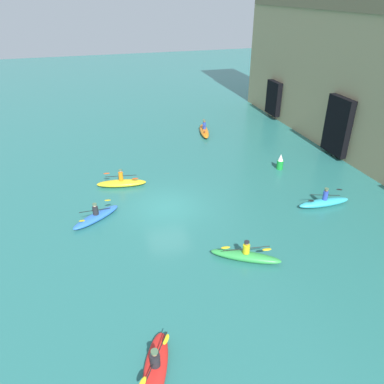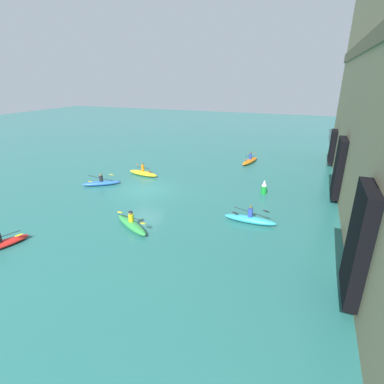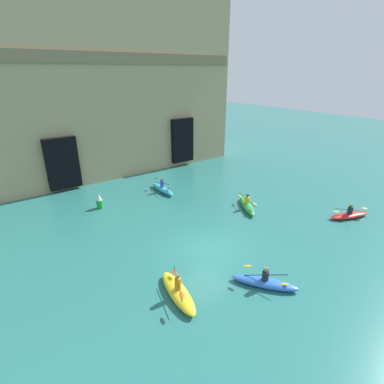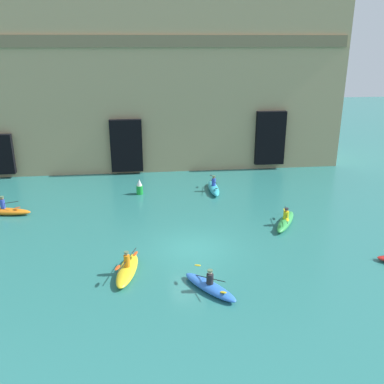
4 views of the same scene
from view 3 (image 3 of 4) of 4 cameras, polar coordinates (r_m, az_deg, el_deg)
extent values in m
plane|color=#28706B|center=(17.65, 2.77, -10.77)|extent=(120.00, 120.00, 0.00)
cube|color=tan|center=(29.32, -24.99, 18.01)|extent=(34.87, 5.58, 16.84)
cube|color=#79674A|center=(26.55, -24.26, 22.47)|extent=(34.18, 0.24, 0.91)
cube|color=black|center=(27.19, -23.48, 5.06)|extent=(2.60, 0.70, 4.31)
cube|color=black|center=(31.90, -1.94, 9.84)|extent=(2.51, 0.70, 4.54)
ellipsoid|color=blue|center=(15.34, 13.65, -16.43)|extent=(2.42, 2.98, 0.37)
cylinder|color=#232328|center=(15.09, 13.80, -15.18)|extent=(0.32, 0.32, 0.48)
sphere|color=beige|center=(14.89, 13.92, -14.15)|extent=(0.20, 0.20, 0.20)
cylinder|color=#4C6B4C|center=(14.84, 13.95, -13.90)|extent=(0.25, 0.25, 0.06)
cylinder|color=black|center=(15.07, 13.81, -15.11)|extent=(1.07, 1.73, 0.64)
ellipsoid|color=yellow|center=(15.20, 17.12, -16.44)|extent=(0.38, 0.47, 0.18)
ellipsoid|color=yellow|center=(15.01, 10.50, -13.71)|extent=(0.38, 0.47, 0.18)
ellipsoid|color=red|center=(23.70, 27.74, -3.98)|extent=(3.07, 1.77, 0.33)
cylinder|color=#232328|center=(23.54, 27.92, -3.09)|extent=(0.35, 0.35, 0.48)
sphere|color=#9E704C|center=(23.41, 28.07, -2.33)|extent=(0.20, 0.20, 0.20)
cylinder|color=#4C6B4C|center=(23.38, 28.10, -2.14)|extent=(0.26, 0.26, 0.06)
cylinder|color=black|center=(23.53, 27.93, -3.03)|extent=(1.81, 1.29, 0.30)
ellipsoid|color=yellow|center=(23.12, 25.76, -3.39)|extent=(0.47, 0.40, 0.10)
ellipsoid|color=yellow|center=(23.98, 30.01, -2.69)|extent=(0.47, 0.40, 0.10)
ellipsoid|color=green|center=(22.74, 10.39, -2.54)|extent=(2.31, 3.26, 0.43)
cylinder|color=gold|center=(22.56, 10.46, -1.52)|extent=(0.34, 0.34, 0.46)
sphere|color=#9E704C|center=(22.43, 10.52, -0.76)|extent=(0.20, 0.20, 0.20)
cylinder|color=#232328|center=(22.40, 10.53, -0.57)|extent=(0.25, 0.25, 0.06)
cylinder|color=black|center=(22.55, 10.47, -1.47)|extent=(0.58, 2.16, 0.23)
ellipsoid|color=yellow|center=(21.77, 11.86, -2.22)|extent=(0.28, 0.47, 0.09)
ellipsoid|color=yellow|center=(23.35, 9.16, -0.77)|extent=(0.28, 0.47, 0.09)
ellipsoid|color=yellow|center=(14.41, -2.67, -18.56)|extent=(1.39, 3.31, 0.41)
cylinder|color=orange|center=(14.09, -2.71, -17.02)|extent=(0.29, 0.29, 0.59)
sphere|color=tan|center=(13.84, -2.74, -15.78)|extent=(0.18, 0.18, 0.18)
cylinder|color=#4C6B4C|center=(13.80, -2.74, -15.54)|extent=(0.23, 0.23, 0.06)
cylinder|color=black|center=(14.07, -2.71, -16.92)|extent=(0.91, 1.97, 0.32)
ellipsoid|color=#D84C19|center=(13.27, -1.97, -19.05)|extent=(0.35, 0.48, 0.11)
ellipsoid|color=#D84C19|center=(14.88, -3.35, -15.02)|extent=(0.35, 0.48, 0.11)
ellipsoid|color=#33B2C6|center=(25.51, -5.67, 0.55)|extent=(0.76, 3.31, 0.44)
cylinder|color=#2D47B7|center=(25.33, -5.71, 1.57)|extent=(0.29, 0.29, 0.54)
sphere|color=#9E704C|center=(25.20, -5.74, 2.36)|extent=(0.20, 0.20, 0.20)
cylinder|color=#4C6B4C|center=(25.18, -5.75, 2.53)|extent=(0.25, 0.25, 0.06)
cylinder|color=black|center=(25.32, -5.71, 1.63)|extent=(0.15, 2.14, 0.48)
ellipsoid|color=black|center=(26.00, -6.91, 2.61)|extent=(0.20, 0.45, 0.14)
ellipsoid|color=black|center=(24.66, -4.45, 0.60)|extent=(0.20, 0.45, 0.14)
cylinder|color=green|center=(23.37, -17.16, -2.21)|extent=(0.47, 0.47, 0.64)
cone|color=white|center=(23.15, -17.32, -0.93)|extent=(0.40, 0.40, 0.50)
camera|label=1|loc=(29.28, 42.13, 20.78)|focal=35.00mm
camera|label=2|loc=(37.39, 15.70, 19.99)|focal=28.00mm
camera|label=4|loc=(11.58, 106.83, -1.26)|focal=40.00mm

